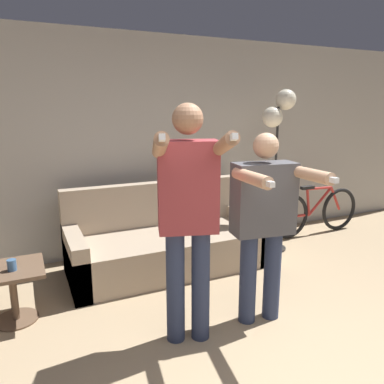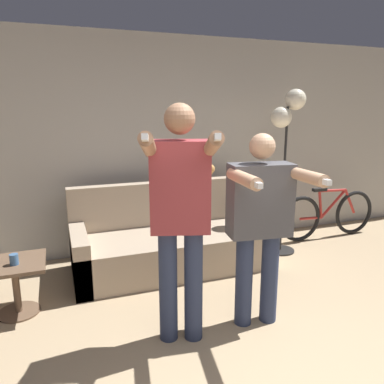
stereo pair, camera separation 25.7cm
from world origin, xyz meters
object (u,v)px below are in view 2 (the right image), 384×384
object	(u,v)px
couch	(171,243)
cup	(14,259)
floor_lamp	(287,124)
bicycle	(328,214)
person_right	(260,218)
cat	(199,173)
person_left	(180,210)
side_table	(15,276)

from	to	relation	value
couch	cup	xyz separation A→B (m)	(-1.54, -0.54, 0.24)
floor_lamp	bicycle	bearing A→B (deg)	13.61
person_right	bicycle	size ratio (longest dim) A/B	1.03
cat	person_left	bearing A→B (deg)	-115.67
couch	floor_lamp	xyz separation A→B (m)	(1.41, -0.05, 1.29)
person_right	side_table	xyz separation A→B (m)	(-1.88, 0.85, -0.57)
bicycle	person_left	bearing A→B (deg)	-150.18
floor_lamp	side_table	distance (m)	3.24
couch	floor_lamp	distance (m)	1.91
cat	bicycle	xyz separation A→B (m)	(1.82, -0.17, -0.66)
couch	person_right	world-z (taller)	person_right
floor_lamp	bicycle	distance (m)	1.53
cat	cup	bearing A→B (deg)	-156.50
floor_lamp	bicycle	world-z (taller)	floor_lamp
person_left	cup	world-z (taller)	person_left
side_table	couch	bearing A→B (deg)	17.42
floor_lamp	person_right	bearing A→B (deg)	-130.08
person_right	cup	size ratio (longest dim) A/B	16.99
cat	side_table	size ratio (longest dim) A/B	1.03
couch	person_left	bearing A→B (deg)	-104.17
side_table	cup	xyz separation A→B (m)	(0.01, -0.05, 0.17)
cup	person_right	bearing A→B (deg)	-23.26
person_left	bicycle	bearing A→B (deg)	47.20
cat	bicycle	bearing A→B (deg)	-5.18
person_left	floor_lamp	distance (m)	2.24
couch	cup	world-z (taller)	couch
floor_lamp	person_left	bearing A→B (deg)	-143.54
cat	bicycle	size ratio (longest dim) A/B	0.34
cat	bicycle	distance (m)	1.95
couch	person_left	world-z (taller)	person_left
couch	bicycle	xyz separation A→B (m)	(2.29, 0.17, 0.05)
side_table	bicycle	world-z (taller)	bicycle
floor_lamp	bicycle	xyz separation A→B (m)	(0.88, 0.21, -1.24)
bicycle	couch	bearing A→B (deg)	-175.85
cup	person_left	bearing A→B (deg)	-33.57
bicycle	cup	bearing A→B (deg)	-169.54
cat	cup	distance (m)	2.24
person_right	floor_lamp	distance (m)	1.81
couch	side_table	bearing A→B (deg)	-162.58
cup	bicycle	size ratio (longest dim) A/B	0.06
person_left	cup	size ratio (longest dim) A/B	19.38
couch	side_table	xyz separation A→B (m)	(-1.55, -0.49, 0.07)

